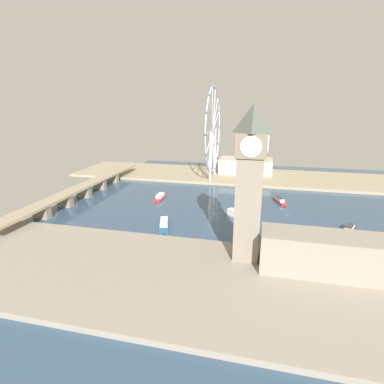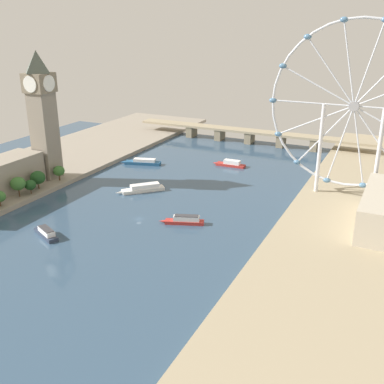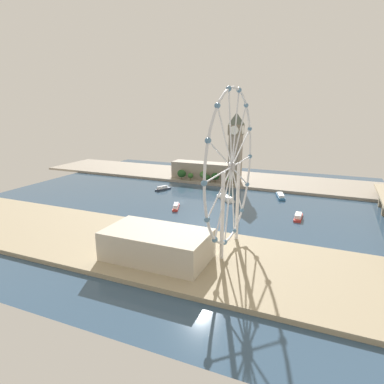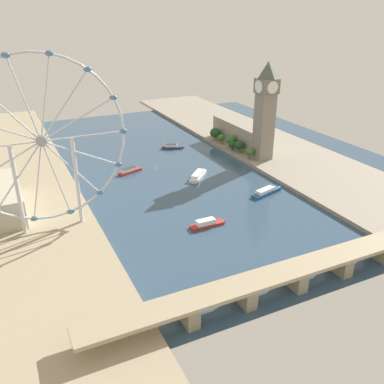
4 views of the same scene
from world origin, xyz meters
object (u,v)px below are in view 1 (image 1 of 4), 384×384
ferris_wheel (213,131)px  tour_boat_0 (164,224)px  tour_boat_2 (160,197)px  tour_boat_3 (349,230)px  tour_boat_1 (280,200)px  parliament_block (338,255)px  tour_boat_4 (238,215)px  riverside_hall (246,166)px  clock_tower (249,183)px  river_bridge (84,188)px

ferris_wheel → tour_boat_0: bearing=176.1°
tour_boat_2 → tour_boat_3: 162.78m
tour_boat_0 → tour_boat_1: size_ratio=1.31×
parliament_block → tour_boat_2: 173.16m
tour_boat_3 → tour_boat_4: size_ratio=0.84×
ferris_wheel → riverside_hall: ferris_wheel is taller
riverside_hall → tour_boat_1: (-106.34, -38.42, -10.09)m
clock_tower → tour_boat_1: bearing=-11.6°
tour_boat_2 → tour_boat_4: tour_boat_2 is taller
tour_boat_1 → tour_boat_4: 58.81m
riverside_hall → tour_boat_4: size_ratio=2.45×
ferris_wheel → tour_boat_0: ferris_wheel is taller
parliament_block → ferris_wheel: ferris_wheel is taller
ferris_wheel → tour_boat_0: size_ratio=3.25×
clock_tower → tour_boat_0: 85.84m
parliament_block → river_bridge: parliament_block is taller
river_bridge → ferris_wheel: bearing=-48.0°
tour_boat_1 → tour_boat_4: tour_boat_1 is taller
parliament_block → tour_boat_1: (124.15, 22.78, -11.38)m
river_bridge → tour_boat_1: (26.31, -186.70, -6.61)m
tour_boat_0 → tour_boat_2: (63.93, 25.47, 0.07)m
tour_boat_2 → clock_tower: bearing=39.6°
ferris_wheel → tour_boat_2: size_ratio=3.97×
parliament_block → tour_boat_0: size_ratio=2.40×
ferris_wheel → tour_boat_1: (-73.41, -75.95, -55.65)m
parliament_block → tour_boat_4: 96.16m
parliament_block → tour_boat_3: parliament_block is taller
parliament_block → ferris_wheel: size_ratio=0.74×
tour_boat_2 → tour_boat_1: bearing=96.9°
riverside_hall → tour_boat_4: 154.41m
parliament_block → ferris_wheel: bearing=26.6°
tour_boat_2 → tour_boat_3: tour_boat_2 is taller
tour_boat_3 → tour_boat_4: 80.49m
parliament_block → tour_boat_2: bearing=51.1°
clock_tower → ferris_wheel: (190.89, 51.86, 10.31)m
parliament_block → river_bridge: bearing=65.0°
ferris_wheel → tour_boat_3: (-131.68, -121.32, -55.74)m
river_bridge → tour_boat_4: (-21.38, -152.28, -6.60)m
tour_boat_1 → tour_boat_4: size_ratio=0.93×
river_bridge → tour_boat_0: river_bridge is taller
parliament_block → tour_boat_3: size_ratio=3.47×
ferris_wheel → tour_boat_4: (-121.10, -41.53, -55.64)m
riverside_hall → river_bridge: size_ratio=0.30×
tour_boat_1 → tour_boat_2: (-15.72, 111.75, -0.09)m
river_bridge → tour_boat_1: bearing=-82.0°
tour_boat_1 → tour_boat_2: 112.85m
tour_boat_0 → ferris_wheel: bearing=159.5°
ferris_wheel → tour_boat_4: size_ratio=3.95×
parliament_block → tour_boat_0: (44.49, 109.06, -11.54)m
tour_boat_3 → clock_tower: bearing=-24.3°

